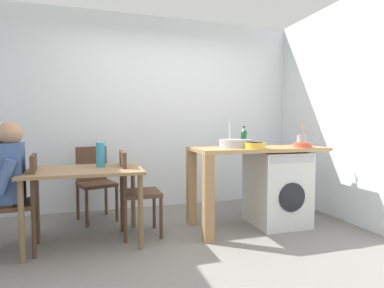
# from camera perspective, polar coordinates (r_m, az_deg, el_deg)

# --- Properties ---
(ground_plane) EXTENTS (5.46, 5.46, 0.00)m
(ground_plane) POSITION_cam_1_polar(r_m,az_deg,el_deg) (2.97, -1.00, -19.62)
(ground_plane) COLOR slate
(wall_back) EXTENTS (4.60, 0.10, 2.70)m
(wall_back) POSITION_cam_1_polar(r_m,az_deg,el_deg) (4.45, -7.22, 5.82)
(wall_back) COLOR silver
(wall_back) RESTS_ON ground_plane
(wall_counter_side) EXTENTS (0.10, 3.80, 2.70)m
(wall_counter_side) POSITION_cam_1_polar(r_m,az_deg,el_deg) (3.92, 31.03, 5.67)
(wall_counter_side) COLOR silver
(wall_counter_side) RESTS_ON ground_plane
(dining_table) EXTENTS (1.10, 0.76, 0.74)m
(dining_table) POSITION_cam_1_polar(r_m,az_deg,el_deg) (3.21, -19.33, -6.09)
(dining_table) COLOR olive
(dining_table) RESTS_ON ground_plane
(chair_person_seat) EXTENTS (0.44, 0.44, 0.90)m
(chair_person_seat) POSITION_cam_1_polar(r_m,az_deg,el_deg) (3.22, -29.23, -8.77)
(chair_person_seat) COLOR #4C3323
(chair_person_seat) RESTS_ON ground_plane
(chair_opposite) EXTENTS (0.41, 0.41, 0.90)m
(chair_opposite) POSITION_cam_1_polar(r_m,az_deg,el_deg) (3.30, -10.87, -8.11)
(chair_opposite) COLOR #4C3323
(chair_opposite) RESTS_ON ground_plane
(chair_spare_by_wall) EXTENTS (0.51, 0.51, 0.90)m
(chair_spare_by_wall) POSITION_cam_1_polar(r_m,az_deg,el_deg) (3.99, -17.73, -6.18)
(chair_spare_by_wall) COLOR #4C3323
(chair_spare_by_wall) RESTS_ON ground_plane
(seated_person) EXTENTS (0.52, 0.53, 1.20)m
(seated_person) POSITION_cam_1_polar(r_m,az_deg,el_deg) (3.21, -32.19, -5.93)
(seated_person) COLOR #595651
(seated_person) RESTS_ON ground_plane
(kitchen_counter) EXTENTS (1.50, 0.68, 0.92)m
(kitchen_counter) POSITION_cam_1_polar(r_m,az_deg,el_deg) (3.49, 9.00, -3.22)
(kitchen_counter) COLOR tan
(kitchen_counter) RESTS_ON ground_plane
(washing_machine) EXTENTS (0.60, 0.61, 0.86)m
(washing_machine) POSITION_cam_1_polar(r_m,az_deg,el_deg) (3.77, 15.52, -7.91)
(washing_machine) COLOR silver
(washing_machine) RESTS_ON ground_plane
(sink_basin) EXTENTS (0.38, 0.38, 0.09)m
(sink_basin) POSITION_cam_1_polar(r_m,az_deg,el_deg) (3.45, 8.27, 0.10)
(sink_basin) COLOR #9EA0A5
(sink_basin) RESTS_ON kitchen_counter
(tap) EXTENTS (0.02, 0.02, 0.28)m
(tap) POSITION_cam_1_polar(r_m,az_deg,el_deg) (3.61, 7.07, 1.77)
(tap) COLOR #B2B2B7
(tap) RESTS_ON kitchen_counter
(bottle_tall_green) EXTENTS (0.07, 0.07, 0.24)m
(bottle_tall_green) POSITION_cam_1_polar(r_m,az_deg,el_deg) (3.79, 9.66, 1.34)
(bottle_tall_green) COLOR #19592D
(bottle_tall_green) RESTS_ON kitchen_counter
(mixing_bowl) EXTENTS (0.24, 0.24, 0.06)m
(mixing_bowl) POSITION_cam_1_polar(r_m,az_deg,el_deg) (3.33, 11.60, -0.21)
(mixing_bowl) COLOR gold
(mixing_bowl) RESTS_ON kitchen_counter
(utensil_crock) EXTENTS (0.11, 0.11, 0.30)m
(utensil_crock) POSITION_cam_1_polar(r_m,az_deg,el_deg) (3.95, 19.76, 0.72)
(utensil_crock) COLOR gray
(utensil_crock) RESTS_ON kitchen_counter
(colander) EXTENTS (0.20, 0.20, 0.06)m
(colander) POSITION_cam_1_polar(r_m,az_deg,el_deg) (3.63, 20.00, -0.13)
(colander) COLOR #D84C38
(colander) RESTS_ON kitchen_counter
(vase) EXTENTS (0.09, 0.09, 0.25)m
(vase) POSITION_cam_1_polar(r_m,az_deg,el_deg) (3.28, -16.71, -1.91)
(vase) COLOR teal
(vase) RESTS_ON dining_table
(scissors) EXTENTS (0.15, 0.06, 0.01)m
(scissors) POSITION_cam_1_polar(r_m,az_deg,el_deg) (3.46, 12.15, -0.61)
(scissors) COLOR #B2B2B7
(scissors) RESTS_ON kitchen_counter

